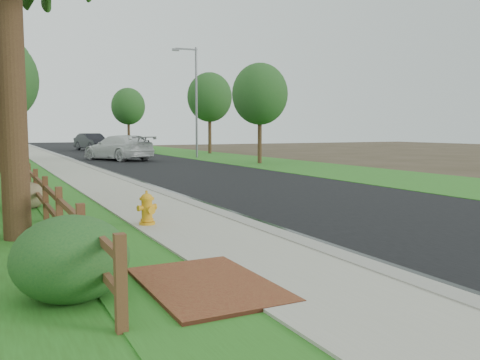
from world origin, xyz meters
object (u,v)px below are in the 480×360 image
white_suv (118,148)px  fire_hydrant (147,209)px  dark_car_mid (131,143)px  streetlight (194,96)px  ranch_fence (40,191)px

white_suv → fire_hydrant: bearing=56.2°
fire_hydrant → white_suv: white_suv is taller
fire_hydrant → dark_car_mid: (8.90, 35.46, 0.42)m
fire_hydrant → white_suv: size_ratio=0.13×
fire_hydrant → streetlight: size_ratio=0.09×
ranch_fence → white_suv: white_suv is taller
white_suv → dark_car_mid: 11.27m
dark_car_mid → streetlight: bearing=92.6°
ranch_fence → white_suv: size_ratio=2.85×
ranch_fence → dark_car_mid: 34.31m
ranch_fence → dark_car_mid: size_ratio=3.40×
ranch_fence → streetlight: bearing=59.6°
fire_hydrant → dark_car_mid: bearing=75.9°
ranch_fence → fire_hydrant: ranch_fence is taller
white_suv → ranch_fence: bearing=50.1°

